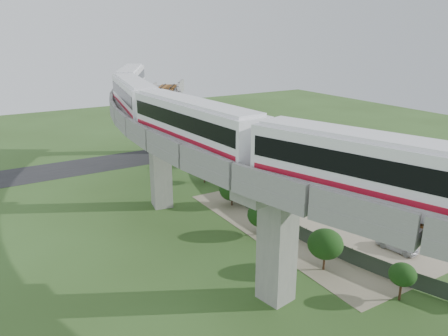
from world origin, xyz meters
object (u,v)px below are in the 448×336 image
Objects in this scene: car_red at (350,199)px; car_dark at (280,191)px; car_white at (397,244)px; metro_train at (184,107)px.

car_red reaches higher than car_dark.
car_red reaches higher than car_white.
metro_train is at bearing -124.18° from car_red.
metro_train is 22.36m from car_red.
car_white is 0.91× the size of car_red.
metro_train reaches higher than car_white.
car_dark is (-0.68, 16.02, -0.02)m from car_white.
car_white reaches higher than car_dark.
car_white is (14.34, -13.43, -11.63)m from metro_train.
metro_train is 22.83m from car_white.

